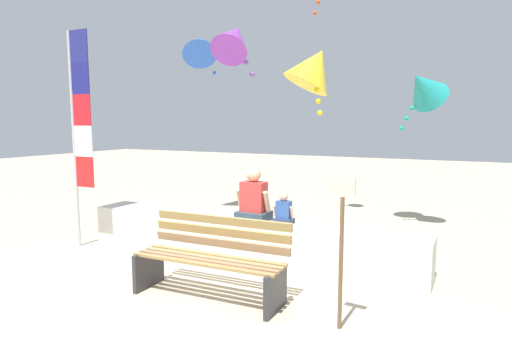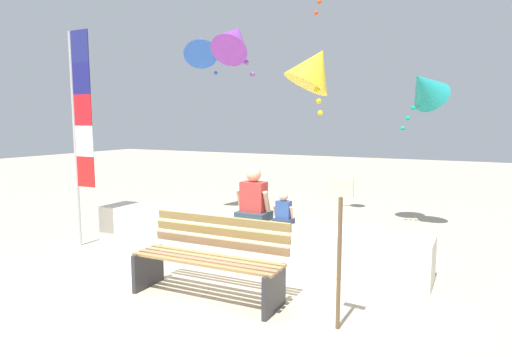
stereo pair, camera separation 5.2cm
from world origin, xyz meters
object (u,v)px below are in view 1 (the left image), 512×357
(person_adult, at_px, (254,199))
(flag_banner, at_px, (79,122))
(park_bench, at_px, (211,259))
(sign_post, at_px, (341,241))
(kite_teal, at_px, (423,87))
(person_child, at_px, (284,211))
(kite_purple, at_px, (234,39))
(kite_blue, at_px, (200,46))
(kite_yellow, at_px, (314,68))

(person_adult, relative_size, flag_banner, 0.23)
(park_bench, height_order, flag_banner, flag_banner)
(park_bench, height_order, sign_post, sign_post)
(kite_teal, bearing_deg, person_child, -118.25)
(kite_purple, relative_size, kite_teal, 0.82)
(park_bench, xyz_separation_m, kite_teal, (1.73, 4.12, 2.15))
(kite_blue, height_order, kite_yellow, kite_blue)
(park_bench, distance_m, person_child, 1.48)
(person_adult, distance_m, kite_blue, 4.26)
(person_child, bearing_deg, person_adult, -179.95)
(flag_banner, bearing_deg, person_child, 11.73)
(park_bench, distance_m, kite_blue, 5.50)
(flag_banner, height_order, sign_post, flag_banner)
(person_adult, bearing_deg, kite_teal, 54.61)
(person_child, height_order, kite_teal, kite_teal)
(person_child, xyz_separation_m, flag_banner, (-3.15, -0.65, 1.22))
(kite_purple, bearing_deg, flag_banner, -150.33)
(flag_banner, relative_size, kite_purple, 3.38)
(person_adult, height_order, kite_teal, kite_teal)
(person_adult, height_order, kite_yellow, kite_yellow)
(park_bench, xyz_separation_m, person_child, (0.28, 1.42, 0.32))
(kite_teal, bearing_deg, sign_post, -92.73)
(person_adult, height_order, person_child, person_adult)
(kite_teal, bearing_deg, kite_yellow, -136.40)
(flag_banner, distance_m, kite_blue, 3.35)
(person_adult, distance_m, person_child, 0.48)
(kite_purple, height_order, sign_post, kite_purple)
(park_bench, relative_size, kite_purple, 1.80)
(kite_purple, height_order, kite_yellow, kite_purple)
(park_bench, bearing_deg, flag_banner, 165.02)
(person_child, xyz_separation_m, kite_yellow, (-0.05, 1.27, 2.08))
(kite_purple, distance_m, kite_yellow, 1.33)
(kite_purple, bearing_deg, kite_teal, 40.66)
(flag_banner, xyz_separation_m, kite_blue, (0.26, 2.95, 1.56))
(person_child, bearing_deg, flag_banner, -168.27)
(flag_banner, bearing_deg, kite_teal, 36.08)
(person_adult, relative_size, sign_post, 0.52)
(person_adult, bearing_deg, kite_blue, 136.50)
(kite_purple, height_order, kite_blue, kite_blue)
(flag_banner, xyz_separation_m, kite_teal, (4.60, 3.35, 0.60))
(kite_blue, bearing_deg, kite_purple, -44.36)
(kite_teal, bearing_deg, park_bench, -112.77)
(person_adult, height_order, kite_blue, kite_blue)
(park_bench, distance_m, kite_purple, 3.50)
(kite_yellow, bearing_deg, person_child, -87.89)
(person_adult, bearing_deg, person_child, 0.05)
(kite_yellow, bearing_deg, kite_blue, 160.13)
(kite_blue, height_order, kite_teal, kite_blue)
(park_bench, height_order, person_adult, person_adult)
(sign_post, bearing_deg, kite_purple, 138.23)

